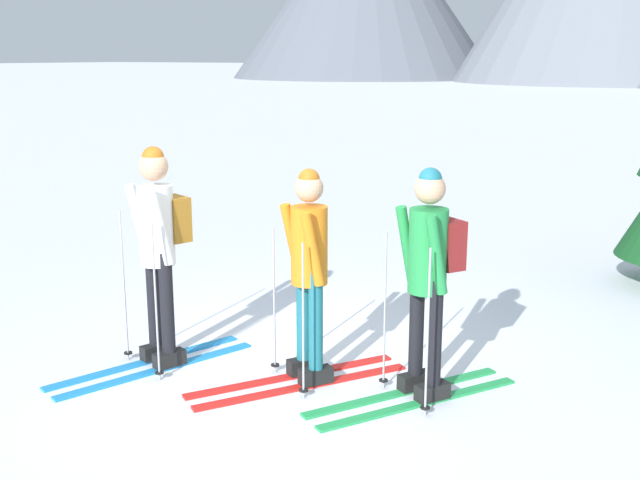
{
  "coord_description": "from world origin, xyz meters",
  "views": [
    {
      "loc": [
        3.15,
        -4.99,
        2.49
      ],
      "look_at": [
        0.09,
        0.22,
        1.05
      ],
      "focal_mm": 43.55,
      "sensor_mm": 36.0,
      "label": 1
    }
  ],
  "objects": [
    {
      "name": "ground_plane",
      "position": [
        0.0,
        0.0,
        0.0
      ],
      "size": [
        400.0,
        400.0,
        0.0
      ],
      "primitive_type": "plane",
      "color": "white"
    },
    {
      "name": "skier_in_green",
      "position": [
        1.1,
        0.06,
        0.97
      ],
      "size": [
        1.16,
        1.63,
        1.73
      ],
      "color": "green",
      "rests_on": "ground"
    },
    {
      "name": "skier_in_white",
      "position": [
        -1.01,
        -0.45,
        1.02
      ],
      "size": [
        0.88,
        1.75,
        1.8
      ],
      "color": "#1E84D1",
      "rests_on": "ground"
    },
    {
      "name": "skier_in_orange",
      "position": [
        0.2,
        -0.14,
        0.91
      ],
      "size": [
        1.24,
        1.66,
        1.68
      ],
      "color": "red",
      "rests_on": "ground"
    }
  ]
}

